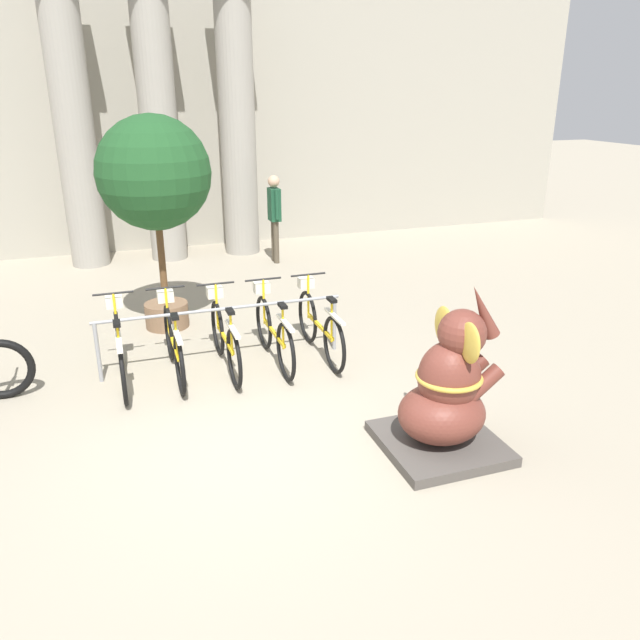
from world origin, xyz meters
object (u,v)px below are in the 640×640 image
at_px(bicycle_4, 319,325).
at_px(elephant_statue, 447,395).
at_px(bicycle_1, 173,343).
at_px(bicycle_2, 225,337).
at_px(potted_tree, 154,179).
at_px(bicycle_0, 120,350).
at_px(bicycle_3, 273,331).
at_px(person_pedestrian, 274,211).

height_order(bicycle_4, elephant_statue, elephant_statue).
relative_size(bicycle_1, bicycle_2, 1.00).
bearing_deg(potted_tree, bicycle_0, -112.60).
bearing_deg(bicycle_4, bicycle_2, -179.69).
distance_m(bicycle_3, elephant_statue, 2.73).
bearing_deg(bicycle_0, person_pedestrian, 55.83).
xyz_separation_m(elephant_statue, person_pedestrian, (0.28, 7.25, 0.47)).
bearing_deg(elephant_statue, bicycle_4, 99.26).
height_order(bicycle_2, elephant_statue, elephant_statue).
height_order(bicycle_2, person_pedestrian, person_pedestrian).
bearing_deg(bicycle_2, person_pedestrian, 67.62).
bearing_deg(bicycle_3, elephant_statue, -67.67).
xyz_separation_m(bicycle_0, bicycle_4, (2.49, -0.01, 0.00)).
bearing_deg(bicycle_0, bicycle_4, -0.27).
xyz_separation_m(bicycle_3, bicycle_4, (0.62, 0.01, 0.00)).
bearing_deg(elephant_statue, potted_tree, 117.26).
relative_size(bicycle_1, elephant_statue, 1.06).
bearing_deg(bicycle_2, bicycle_3, -0.65).
relative_size(elephant_statue, person_pedestrian, 0.97).
xyz_separation_m(bicycle_2, bicycle_3, (0.62, -0.01, 0.00)).
bearing_deg(person_pedestrian, bicycle_1, -118.73).
distance_m(elephant_statue, potted_tree, 5.05).
bearing_deg(potted_tree, bicycle_1, -92.99).
bearing_deg(bicycle_2, bicycle_0, 179.15).
relative_size(bicycle_3, elephant_statue, 1.06).
xyz_separation_m(bicycle_4, person_pedestrian, (0.70, 4.71, 0.62)).
bearing_deg(bicycle_1, bicycle_3, -2.00).
height_order(bicycle_0, bicycle_1, same).
bearing_deg(person_pedestrian, potted_tree, -129.66).
distance_m(bicycle_0, person_pedestrian, 5.71).
xyz_separation_m(bicycle_1, bicycle_4, (1.87, -0.03, 0.00)).
xyz_separation_m(elephant_statue, potted_tree, (-2.20, 4.26, 1.59)).
distance_m(bicycle_4, potted_tree, 3.03).
bearing_deg(potted_tree, bicycle_3, -56.28).
height_order(bicycle_4, potted_tree, potted_tree).
relative_size(bicycle_3, bicycle_4, 1.00).
relative_size(bicycle_2, elephant_statue, 1.06).
height_order(bicycle_2, potted_tree, potted_tree).
bearing_deg(bicycle_0, bicycle_2, -0.85).
height_order(bicycle_4, person_pedestrian, person_pedestrian).
xyz_separation_m(bicycle_1, potted_tree, (0.09, 1.69, 1.74)).
bearing_deg(bicycle_3, potted_tree, 123.72).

